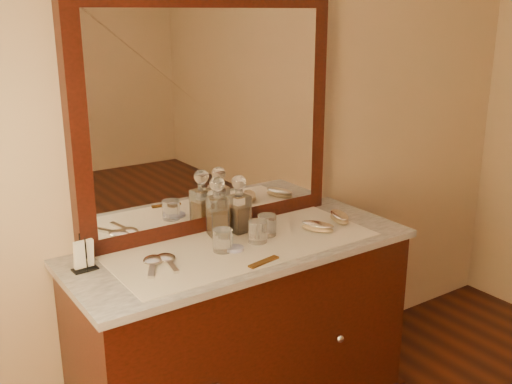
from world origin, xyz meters
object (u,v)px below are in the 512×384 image
Objects in this scene: brush_near at (318,226)px; brush_far at (339,217)px; napkin_rack at (84,256)px; pin_dish at (235,249)px; mirror_frame at (210,115)px; comb at (264,262)px; hand_mirror_outer at (153,262)px; dresser_cabinet at (243,339)px; decanter_left at (218,213)px; decanter_right at (239,210)px; hand_mirror_inner at (167,259)px.

brush_far reaches higher than brush_near.
napkin_rack is 1.14m from brush_far.
mirror_frame is at bearing 77.57° from pin_dish.
napkin_rack is at bearing 139.83° from comb.
mirror_frame is 0.77m from napkin_rack.
brush_near is (0.39, 0.15, 0.02)m from comb.
mirror_frame reaches higher than hand_mirror_outer.
mirror_frame reaches higher than pin_dish.
mirror_frame is at bearing 74.38° from comb.
dresser_cabinet is 19.40× the size of pin_dish.
napkin_rack is at bearing -168.40° from mirror_frame.
hand_mirror_outer is at bearing 177.30° from dresser_cabinet.
brush_far reaches higher than comb.
hand_mirror_outer is at bearing -161.39° from decanter_left.
brush_far is (0.55, 0.19, 0.02)m from comb.
mirror_frame is at bearing 90.00° from dresser_cabinet.
decanter_right is 1.59× the size of brush_near.
decanter_right is at bearing 52.34° from pin_dish.
hand_mirror_inner is at bearing 177.66° from brush_far.
hand_mirror_inner is (-0.27, 0.05, 0.00)m from pin_dish.
pin_dish is at bearing -177.97° from brush_far.
hand_mirror_outer is at bearing 177.35° from brush_far.
hand_mirror_outer is 0.05m from hand_mirror_inner.
brush_far reaches higher than hand_mirror_outer.
comb is 0.90× the size of brush_near.
hand_mirror_outer is at bearing 173.81° from brush_near.
dresser_cabinet is at bearing -1.92° from hand_mirror_inner.
dresser_cabinet is 8.49× the size of brush_far.
brush_far is at bearing -2.61° from dresser_cabinet.
hand_mirror_outer is (-0.90, 0.04, -0.01)m from brush_far.
napkin_rack is 0.52× the size of decanter_left.
hand_mirror_outer is (-0.35, 0.23, 0.00)m from comb.
brush_near is at bearing -27.59° from decanter_left.
comb is at bearing -33.27° from hand_mirror_outer.
mirror_frame is 0.75m from brush_far.
hand_mirror_inner is at bearing -157.20° from decanter_left.
brush_near is 0.80× the size of hand_mirror_outer.
hand_mirror_inner reaches higher than pin_dish.
decanter_right is 1.27× the size of hand_mirror_outer.
mirror_frame reaches higher than decanter_right.
decanter_left reaches higher than hand_mirror_outer.
napkin_rack reaches higher than comb.
brush_far is at bearing -17.91° from decanter_right.
decanter_left reaches higher than hand_mirror_inner.
decanter_left is (0.01, 0.35, 0.10)m from comb.
mirror_frame is (0.00, 0.25, 0.94)m from dresser_cabinet.
brush_far is at bearing -27.74° from mirror_frame.
napkin_rack is at bearing 169.49° from brush_near.
brush_near is at bearing -32.58° from decanter_right.
napkin_rack is 0.85× the size of brush_near.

